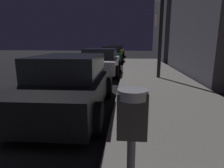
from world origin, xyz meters
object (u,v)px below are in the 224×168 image
object	(u,v)px
car_black	(69,84)
car_yellow_cab	(116,51)
car_white	(101,62)
car_green	(112,54)
parking_meter	(132,137)

from	to	relation	value
car_black	car_yellow_cab	bearing A→B (deg)	90.00
car_white	car_yellow_cab	distance (m)	13.60
car_green	car_yellow_cab	distance (m)	6.74
parking_meter	car_yellow_cab	bearing A→B (deg)	93.84
car_black	car_green	size ratio (longest dim) A/B	1.01
car_white	car_green	world-z (taller)	same
car_white	car_yellow_cab	xyz separation A→B (m)	(0.00, 13.60, -0.01)
car_white	car_green	distance (m)	6.87
car_black	car_yellow_cab	world-z (taller)	same
car_green	car_white	bearing A→B (deg)	-90.00
car_black	car_yellow_cab	xyz separation A→B (m)	(0.00, 19.30, -0.01)
parking_meter	car_green	distance (m)	16.08
car_white	parking_meter	bearing A→B (deg)	-80.50
car_white	car_yellow_cab	world-z (taller)	same
car_yellow_cab	parking_meter	bearing A→B (deg)	-86.16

